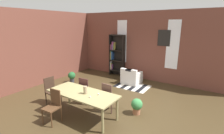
{
  "coord_description": "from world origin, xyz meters",
  "views": [
    {
      "loc": [
        3.01,
        -4.14,
        2.75
      ],
      "look_at": [
        -0.47,
        1.2,
        1.06
      ],
      "focal_mm": 26.3,
      "sensor_mm": 36.0,
      "label": 1
    }
  ],
  "objects_px": {
    "dining_chair_far_right": "(109,96)",
    "dining_chair_far_left": "(86,89)",
    "potted_plant_by_shelf": "(137,105)",
    "potted_plant_corner": "(72,76)",
    "dining_table": "(82,95)",
    "bookshelf_tall": "(116,55)",
    "armchair_white": "(131,78)",
    "dining_chair_near_left": "(53,105)",
    "vase_on_table": "(85,90)",
    "dining_chair_head_left": "(52,90)"
  },
  "relations": [
    {
      "from": "dining_chair_head_left",
      "to": "armchair_white",
      "type": "height_order",
      "value": "dining_chair_head_left"
    },
    {
      "from": "dining_table",
      "to": "dining_chair_near_left",
      "type": "height_order",
      "value": "dining_chair_near_left"
    },
    {
      "from": "dining_chair_far_right",
      "to": "dining_chair_far_left",
      "type": "bearing_deg",
      "value": 180.0
    },
    {
      "from": "vase_on_table",
      "to": "dining_chair_near_left",
      "type": "xyz_separation_m",
      "value": [
        -0.62,
        -0.68,
        -0.36
      ]
    },
    {
      "from": "dining_chair_far_right",
      "to": "dining_chair_far_left",
      "type": "relative_size",
      "value": 1.0
    },
    {
      "from": "vase_on_table",
      "to": "dining_chair_near_left",
      "type": "distance_m",
      "value": 0.99
    },
    {
      "from": "dining_chair_near_left",
      "to": "bookshelf_tall",
      "type": "distance_m",
      "value": 4.89
    },
    {
      "from": "dining_table",
      "to": "vase_on_table",
      "type": "relative_size",
      "value": 9.62
    },
    {
      "from": "dining_chair_far_right",
      "to": "armchair_white",
      "type": "bearing_deg",
      "value": 101.51
    },
    {
      "from": "bookshelf_tall",
      "to": "armchair_white",
      "type": "xyz_separation_m",
      "value": [
        1.3,
        -0.72,
        -0.86
      ]
    },
    {
      "from": "armchair_white",
      "to": "dining_chair_head_left",
      "type": "bearing_deg",
      "value": -112.79
    },
    {
      "from": "bookshelf_tall",
      "to": "armchair_white",
      "type": "height_order",
      "value": "bookshelf_tall"
    },
    {
      "from": "potted_plant_corner",
      "to": "bookshelf_tall",
      "type": "bearing_deg",
      "value": 62.83
    },
    {
      "from": "vase_on_table",
      "to": "dining_chair_far_right",
      "type": "distance_m",
      "value": 0.85
    },
    {
      "from": "dining_chair_head_left",
      "to": "bookshelf_tall",
      "type": "relative_size",
      "value": 0.43
    },
    {
      "from": "armchair_white",
      "to": "vase_on_table",
      "type": "bearing_deg",
      "value": -87.0
    },
    {
      "from": "dining_chair_far_left",
      "to": "bookshelf_tall",
      "type": "distance_m",
      "value": 3.58
    },
    {
      "from": "armchair_white",
      "to": "dining_chair_far_left",
      "type": "bearing_deg",
      "value": -99.11
    },
    {
      "from": "potted_plant_by_shelf",
      "to": "potted_plant_corner",
      "type": "relative_size",
      "value": 0.96
    },
    {
      "from": "armchair_white",
      "to": "potted_plant_corner",
      "type": "bearing_deg",
      "value": -148.62
    },
    {
      "from": "dining_chair_near_left",
      "to": "potted_plant_corner",
      "type": "relative_size",
      "value": 1.8
    },
    {
      "from": "bookshelf_tall",
      "to": "vase_on_table",
      "type": "bearing_deg",
      "value": -70.23
    },
    {
      "from": "dining_table",
      "to": "dining_chair_far_right",
      "type": "relative_size",
      "value": 2.31
    },
    {
      "from": "dining_chair_near_left",
      "to": "dining_chair_head_left",
      "type": "relative_size",
      "value": 1.0
    },
    {
      "from": "dining_chair_head_left",
      "to": "potted_plant_by_shelf",
      "type": "distance_m",
      "value": 2.98
    },
    {
      "from": "dining_chair_far_left",
      "to": "potted_plant_corner",
      "type": "distance_m",
      "value": 2.34
    },
    {
      "from": "dining_chair_head_left",
      "to": "bookshelf_tall",
      "type": "distance_m",
      "value": 4.14
    },
    {
      "from": "potted_plant_corner",
      "to": "dining_table",
      "type": "bearing_deg",
      "value": -37.31
    },
    {
      "from": "potted_plant_corner",
      "to": "armchair_white",
      "type": "bearing_deg",
      "value": 31.38
    },
    {
      "from": "potted_plant_by_shelf",
      "to": "dining_chair_near_left",
      "type": "bearing_deg",
      "value": -137.5
    },
    {
      "from": "dining_chair_near_left",
      "to": "armchair_white",
      "type": "bearing_deg",
      "value": 83.78
    },
    {
      "from": "potted_plant_by_shelf",
      "to": "dining_chair_head_left",
      "type": "bearing_deg",
      "value": -160.57
    },
    {
      "from": "dining_chair_far_left",
      "to": "potted_plant_corner",
      "type": "height_order",
      "value": "dining_chair_far_left"
    },
    {
      "from": "potted_plant_by_shelf",
      "to": "dining_table",
      "type": "bearing_deg",
      "value": -143.16
    },
    {
      "from": "dining_chair_near_left",
      "to": "bookshelf_tall",
      "type": "relative_size",
      "value": 0.43
    },
    {
      "from": "bookshelf_tall",
      "to": "armchair_white",
      "type": "distance_m",
      "value": 1.71
    },
    {
      "from": "dining_chair_far_right",
      "to": "bookshelf_tall",
      "type": "xyz_separation_m",
      "value": [
        -1.84,
        3.41,
        0.62
      ]
    },
    {
      "from": "dining_chair_head_left",
      "to": "dining_chair_near_left",
      "type": "bearing_deg",
      "value": -35.22
    },
    {
      "from": "dining_chair_head_left",
      "to": "potted_plant_by_shelf",
      "type": "bearing_deg",
      "value": 19.43
    },
    {
      "from": "vase_on_table",
      "to": "potted_plant_corner",
      "type": "height_order",
      "value": "vase_on_table"
    },
    {
      "from": "dining_chair_near_left",
      "to": "potted_plant_by_shelf",
      "type": "distance_m",
      "value": 2.49
    },
    {
      "from": "dining_chair_head_left",
      "to": "bookshelf_tall",
      "type": "xyz_separation_m",
      "value": [
        0.12,
        4.09,
        0.62
      ]
    },
    {
      "from": "bookshelf_tall",
      "to": "potted_plant_corner",
      "type": "relative_size",
      "value": 4.16
    },
    {
      "from": "dining_chair_near_left",
      "to": "potted_plant_corner",
      "type": "height_order",
      "value": "dining_chair_near_left"
    },
    {
      "from": "dining_table",
      "to": "dining_chair_far_right",
      "type": "height_order",
      "value": "dining_chair_far_right"
    },
    {
      "from": "dining_chair_far_right",
      "to": "potted_plant_by_shelf",
      "type": "relative_size",
      "value": 1.88
    },
    {
      "from": "dining_chair_near_left",
      "to": "dining_chair_far_left",
      "type": "relative_size",
      "value": 1.0
    },
    {
      "from": "dining_chair_near_left",
      "to": "potted_plant_by_shelf",
      "type": "xyz_separation_m",
      "value": [
        1.83,
        1.67,
        -0.23
      ]
    },
    {
      "from": "potted_plant_corner",
      "to": "dining_chair_far_right",
      "type": "bearing_deg",
      "value": -22.2
    },
    {
      "from": "dining_chair_near_left",
      "to": "dining_chair_far_left",
      "type": "xyz_separation_m",
      "value": [
        0.01,
        1.36,
        0.0
      ]
    }
  ]
}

